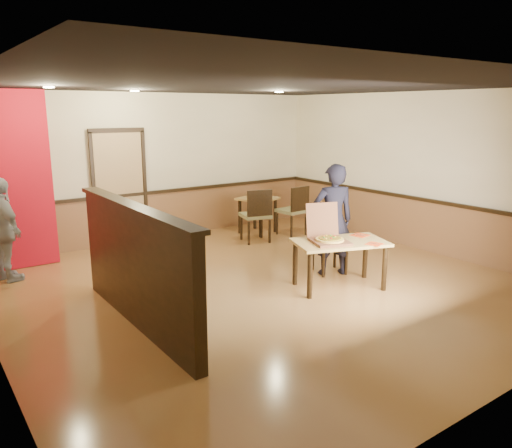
{
  "coord_description": "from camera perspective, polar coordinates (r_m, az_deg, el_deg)",
  "views": [
    {
      "loc": [
        -4.07,
        -5.47,
        2.48
      ],
      "look_at": [
        -0.16,
        0.0,
        0.94
      ],
      "focal_mm": 35.0,
      "sensor_mm": 36.0,
      "label": 1
    }
  ],
  "objects": [
    {
      "name": "back_door",
      "position": [
        9.62,
        -15.31,
        3.91
      ],
      "size": [
        0.9,
        0.06,
        2.1
      ],
      "primitive_type": "cube",
      "color": "tan",
      "rests_on": "wall_back"
    },
    {
      "name": "pizza_box",
      "position": [
        7.0,
        8.26,
        -1.52
      ],
      "size": [
        0.65,
        0.7,
        0.51
      ],
      "rotation": [
        0.0,
        0.0,
        -0.35
      ],
      "color": "brown",
      "rests_on": "main_table"
    },
    {
      "name": "napkin_near",
      "position": [
        7.02,
        13.36,
        -2.23
      ],
      "size": [
        0.24,
        0.24,
        0.01
      ],
      "rotation": [
        0.0,
        0.0,
        0.27
      ],
      "color": "red",
      "rests_on": "main_table"
    },
    {
      "name": "side_chair_left",
      "position": [
        9.45,
        0.09,
        1.23
      ],
      "size": [
        0.62,
        0.62,
        1.03
      ],
      "rotation": [
        0.0,
        0.0,
        2.89
      ],
      "color": "olive",
      "rests_on": "floor"
    },
    {
      "name": "napkin_far",
      "position": [
        7.46,
        11.79,
        -1.25
      ],
      "size": [
        0.26,
        0.26,
        0.01
      ],
      "rotation": [
        0.0,
        0.0,
        0.18
      ],
      "color": "red",
      "rests_on": "main_table"
    },
    {
      "name": "wainscot_right",
      "position": [
        9.53,
        18.04,
        -0.02
      ],
      "size": [
        0.04,
        7.0,
        0.9
      ],
      "primitive_type": "cube",
      "color": "brown",
      "rests_on": "floor"
    },
    {
      "name": "condiment",
      "position": [
        10.15,
        0.34,
        3.41
      ],
      "size": [
        0.06,
        0.06,
        0.14
      ],
      "primitive_type": "cylinder",
      "color": "maroon",
      "rests_on": "side_table"
    },
    {
      "name": "spot_b",
      "position": [
        8.62,
        -13.7,
        14.56
      ],
      "size": [
        0.14,
        0.14,
        0.02
      ],
      "primitive_type": "cylinder",
      "color": "beige",
      "rests_on": "ceiling"
    },
    {
      "name": "pizza",
      "position": [
        6.96,
        8.43,
        -1.76
      ],
      "size": [
        0.5,
        0.5,
        0.03
      ],
      "primitive_type": "cylinder",
      "rotation": [
        0.0,
        0.0,
        -0.35
      ],
      "color": "#F4CD58",
      "rests_on": "pizza_box"
    },
    {
      "name": "chair_rail_right",
      "position": [
        9.43,
        18.17,
        2.75
      ],
      "size": [
        0.06,
        7.0,
        0.06
      ],
      "primitive_type": "cube",
      "color": "black",
      "rests_on": "wall_right"
    },
    {
      "name": "wall_back",
      "position": [
        9.91,
        -11.16,
        6.42
      ],
      "size": [
        7.0,
        0.0,
        7.0
      ],
      "primitive_type": "plane",
      "rotation": [
        1.57,
        0.0,
        0.0
      ],
      "color": "#F9EEC3",
      "rests_on": "floor"
    },
    {
      "name": "spot_a",
      "position": [
        7.49,
        -22.6,
        14.26
      ],
      "size": [
        0.14,
        0.14,
        0.02
      ],
      "primitive_type": "cylinder",
      "color": "beige",
      "rests_on": "ceiling"
    },
    {
      "name": "chair_rail_back",
      "position": [
        9.93,
        -10.92,
        3.65
      ],
      "size": [
        7.0,
        0.06,
        0.06
      ],
      "primitive_type": "cube",
      "color": "black",
      "rests_on": "wall_back"
    },
    {
      "name": "side_table",
      "position": [
        10.22,
        0.19,
        2.08
      ],
      "size": [
        0.86,
        0.86,
        0.73
      ],
      "rotation": [
        0.0,
        0.0,
        0.32
      ],
      "color": "tan",
      "rests_on": "floor"
    },
    {
      "name": "diner_chair",
      "position": [
        7.84,
        8.23,
        -1.73
      ],
      "size": [
        0.58,
        0.58,
        0.94
      ],
      "rotation": [
        0.0,
        0.0,
        -0.3
      ],
      "color": "olive",
      "rests_on": "floor"
    },
    {
      "name": "wall_right",
      "position": [
        9.4,
        18.55,
        5.66
      ],
      "size": [
        0.0,
        7.0,
        7.0
      ],
      "primitive_type": "plane",
      "rotation": [
        1.57,
        0.0,
        -1.57
      ],
      "color": "#F9EEC3",
      "rests_on": "floor"
    },
    {
      "name": "wainscot_back",
      "position": [
        10.03,
        -10.85,
        1.01
      ],
      "size": [
        7.0,
        0.04,
        0.9
      ],
      "primitive_type": "cube",
      "color": "brown",
      "rests_on": "floor"
    },
    {
      "name": "diner",
      "position": [
        7.63,
        8.78,
        0.46
      ],
      "size": [
        0.74,
        0.63,
        1.71
      ],
      "primitive_type": "imported",
      "rotation": [
        0.0,
        0.0,
        2.71
      ],
      "color": "black",
      "rests_on": "floor"
    },
    {
      "name": "booth_partition",
      "position": [
        5.93,
        -13.54,
        -4.57
      ],
      "size": [
        0.2,
        3.1,
        1.44
      ],
      "color": "black",
      "rests_on": "floor"
    },
    {
      "name": "floor",
      "position": [
        7.25,
        1.02,
        -7.07
      ],
      "size": [
        7.0,
        7.0,
        0.0
      ],
      "primitive_type": "plane",
      "color": "#A4743F",
      "rests_on": "ground"
    },
    {
      "name": "passerby",
      "position": [
        8.11,
        -26.86,
        -0.64
      ],
      "size": [
        0.61,
        0.98,
        1.55
      ],
      "primitive_type": "imported",
      "rotation": [
        0.0,
        0.0,
        1.85
      ],
      "color": "#94969C",
      "rests_on": "floor"
    },
    {
      "name": "side_chair_right",
      "position": [
        10.01,
        4.41,
        1.77
      ],
      "size": [
        0.54,
        0.54,
        1.01
      ],
      "rotation": [
        0.0,
        0.0,
        3.24
      ],
      "color": "olive",
      "rests_on": "floor"
    },
    {
      "name": "main_table",
      "position": [
        7.12,
        9.55,
        -2.76
      ],
      "size": [
        1.45,
        1.12,
        0.68
      ],
      "rotation": [
        0.0,
        0.0,
        -0.35
      ],
      "color": "tan",
      "rests_on": "floor"
    },
    {
      "name": "spot_c",
      "position": [
        8.86,
        2.65,
        14.85
      ],
      "size": [
        0.14,
        0.14,
        0.02
      ],
      "primitive_type": "cylinder",
      "color": "beige",
      "rests_on": "ceiling"
    },
    {
      "name": "ceiling",
      "position": [
        6.82,
        1.12,
        15.61
      ],
      "size": [
        7.0,
        7.0,
        0.0
      ],
      "primitive_type": "plane",
      "rotation": [
        3.14,
        0.0,
        0.0
      ],
      "color": "black",
      "rests_on": "wall_back"
    }
  ]
}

